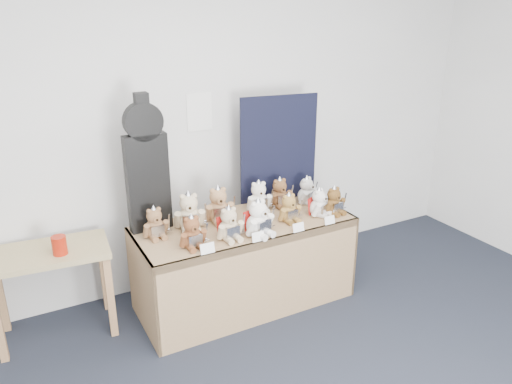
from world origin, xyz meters
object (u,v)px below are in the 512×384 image
teddy_front_centre (259,219)px  teddy_back_left (189,213)px  side_table (50,266)px  teddy_back_right (280,194)px  teddy_back_far_left (155,224)px  display_table (249,244)px  teddy_front_left (229,225)px  teddy_front_far_left (192,233)px  teddy_front_far_right (319,204)px  teddy_front_right (289,209)px  teddy_back_centre_right (259,198)px  guitar_case (147,165)px  teddy_back_centre_left (219,206)px  teddy_back_end (307,192)px  teddy_front_end (334,202)px  red_cup (59,245)px

teddy_front_centre → teddy_back_left: 0.52m
side_table → teddy_back_right: size_ratio=3.12×
side_table → teddy_back_far_left: 0.77m
display_table → teddy_front_left: bearing=-149.7°
teddy_front_far_left → teddy_front_centre: teddy_front_centre is taller
teddy_front_far_right → teddy_back_far_left: bearing=141.2°
teddy_front_right → teddy_front_left: bearing=-174.9°
teddy_front_left → teddy_front_right: teddy_front_left is taller
teddy_back_centre_right → teddy_front_centre: bearing=-108.8°
guitar_case → teddy_front_far_right: size_ratio=4.00×
guitar_case → teddy_back_centre_left: guitar_case is taller
teddy_back_far_left → teddy_front_left: bearing=-34.1°
guitar_case → teddy_front_centre: guitar_case is taller
teddy_front_right → teddy_front_far_right: 0.26m
teddy_front_far_right → teddy_back_centre_left: bearing=131.0°
guitar_case → teddy_back_end: bearing=-7.0°
teddy_front_right → teddy_back_end: bearing=34.2°
teddy_back_centre_right → teddy_back_end: teddy_back_centre_right is taller
teddy_front_left → teddy_front_end: size_ratio=1.09×
teddy_front_far_right → teddy_back_left: size_ratio=0.80×
teddy_front_left → teddy_front_right: size_ratio=1.09×
teddy_back_centre_left → side_table: bearing=179.2°
side_table → guitar_case: size_ratio=0.84×
teddy_front_far_left → side_table: bearing=150.9°
teddy_back_left → teddy_back_far_left: 0.27m
teddy_front_far_left → teddy_front_far_right: size_ratio=1.04×
side_table → teddy_back_end: 2.02m
teddy_front_far_left → teddy_back_right: bearing=20.0°
display_table → teddy_front_far_right: 0.63m
teddy_front_centre → teddy_front_far_right: 0.59m
teddy_front_end → teddy_back_right: bearing=125.1°
teddy_front_far_left → teddy_back_left: teddy_back_left is taller
teddy_front_far_left → teddy_back_left: (0.09, 0.29, 0.02)m
teddy_back_far_left → teddy_front_end: bearing=-13.1°
teddy_front_centre → teddy_back_left: bearing=124.6°
guitar_case → teddy_front_centre: 0.87m
display_table → teddy_front_end: bearing=-8.2°
teddy_back_centre_left → red_cup: bearing=-176.4°
teddy_back_centre_left → teddy_back_end: size_ratio=1.19×
display_table → guitar_case: guitar_case is taller
teddy_back_centre_right → teddy_back_right: bearing=10.4°
guitar_case → teddy_back_centre_left: (0.49, -0.11, -0.36)m
red_cup → teddy_back_right: size_ratio=0.48×
teddy_front_far_left → teddy_back_centre_left: 0.46m
teddy_front_far_left → teddy_front_right: 0.81m
teddy_front_centre → teddy_back_far_left: teddy_front_centre is taller
guitar_case → teddy_front_left: 0.72m
side_table → teddy_front_right: bearing=-8.1°
teddy_back_centre_right → side_table: bearing=-174.1°
teddy_back_centre_right → teddy_back_end: 0.42m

